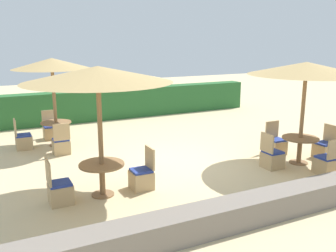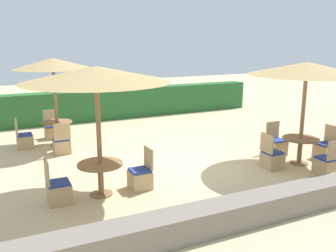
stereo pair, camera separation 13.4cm
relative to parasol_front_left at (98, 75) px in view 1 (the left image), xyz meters
name	(u,v)px [view 1 (the left image)]	position (x,y,z in m)	size (l,w,h in m)	color
ground_plane	(178,163)	(2.39, 1.11, -2.56)	(40.00, 40.00, 0.00)	#D1BA8C
hedge_row	(107,104)	(2.39, 7.39, -1.95)	(13.00, 0.70, 1.22)	#28602D
stone_border	(265,206)	(2.39, -2.34, -2.32)	(10.00, 0.56, 0.48)	slate
parasol_front_left	(98,75)	(0.00, 0.00, 0.00)	(3.00, 3.00, 2.73)	olive
round_table_front_left	(102,171)	(0.00, 0.00, -2.02)	(0.95, 0.95, 0.71)	olive
patio_chair_front_left_east	(142,177)	(0.89, -0.03, -2.29)	(0.46, 0.46, 0.93)	tan
patio_chair_front_left_west	(60,191)	(-0.89, -0.01, -2.29)	(0.46, 0.46, 0.93)	tan
parasol_back_left	(52,64)	(-0.17, 4.31, -0.05)	(2.33, 2.33, 2.68)	olive
round_table_back_left	(56,128)	(-0.17, 4.31, -2.00)	(0.92, 0.92, 0.75)	olive
patio_chair_back_left_north	(51,131)	(-0.21, 5.20, -2.29)	(0.46, 0.46, 0.93)	tan
patio_chair_back_left_west	(23,141)	(-1.15, 4.35, -2.29)	(0.46, 0.46, 0.93)	tan
patio_chair_back_left_south	(61,145)	(-0.22, 3.35, -2.29)	(0.46, 0.46, 0.93)	tan
parasol_front_right	(306,69)	(5.30, -0.29, -0.05)	(2.95, 2.95, 2.68)	olive
round_table_front_right	(300,144)	(5.30, -0.29, -2.02)	(0.94, 0.94, 0.71)	olive
patio_chair_front_right_west	(272,158)	(4.40, -0.26, -2.29)	(0.46, 0.46, 0.93)	tan
patio_chair_front_right_north	(276,145)	(5.31, 0.62, -2.29)	(0.46, 0.46, 0.93)	tan
patio_chair_front_right_south	(327,164)	(5.28, -1.21, -2.29)	(0.46, 0.46, 0.93)	tan
patio_chair_front_right_east	(324,149)	(6.25, -0.28, -2.29)	(0.46, 0.46, 0.93)	tan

